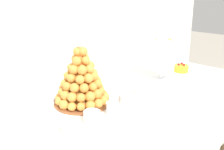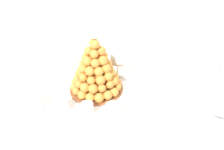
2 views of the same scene
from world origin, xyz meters
The scene contains 11 objects.
buffet_table centered at (0.00, 0.00, 0.64)m, with size 1.35×0.82×0.73m.
serving_tray centered at (-0.25, -0.02, 0.73)m, with size 0.57×0.35×0.02m.
croquembouche centered at (-0.26, 0.04, 0.85)m, with size 0.24×0.24×0.28m.
dessert_cup_left centered at (-0.46, -0.13, 0.76)m, with size 0.05×0.05×0.06m.
dessert_cup_mid_left centered at (-0.36, -0.12, 0.76)m, with size 0.06×0.06×0.05m.
dessert_cup_centre centered at (-0.25, -0.13, 0.76)m, with size 0.05×0.05×0.05m.
dessert_cup_mid_right centered at (-0.15, -0.11, 0.76)m, with size 0.06×0.06×0.05m.
dessert_cup_right centered at (-0.05, -0.11, 0.76)m, with size 0.06×0.06×0.05m.
macaron_goblet centered at (0.26, -0.03, 0.86)m, with size 0.13×0.13×0.23m.
fruit_tart_plate centered at (0.44, -0.05, 0.74)m, with size 0.18×0.18×0.06m.
wine_glass centered at (-0.18, 0.15, 0.84)m, with size 0.07×0.07×0.15m.
Camera 1 is at (-1.00, -0.79, 1.23)m, focal length 44.90 mm.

